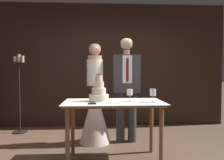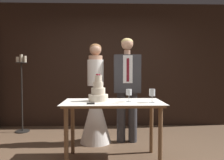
% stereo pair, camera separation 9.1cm
% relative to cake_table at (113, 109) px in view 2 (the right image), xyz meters
% --- Properties ---
extents(wall_back, '(5.20, 0.12, 2.73)m').
position_rel_cake_table_xyz_m(wall_back, '(0.04, 1.96, 0.65)').
color(wall_back, black).
rests_on(wall_back, ground_plane).
extents(cake_table, '(1.37, 0.72, 0.82)m').
position_rel_cake_table_xyz_m(cake_table, '(0.00, 0.00, 0.00)').
color(cake_table, brown).
rests_on(cake_table, ground_plane).
extents(tiered_cake, '(0.27, 0.27, 0.38)m').
position_rel_cake_table_xyz_m(tiered_cake, '(-0.20, 0.05, 0.22)').
color(tiered_cake, beige).
rests_on(tiered_cake, cake_table).
extents(cake_knife, '(0.41, 0.05, 0.02)m').
position_rel_cake_table_xyz_m(cake_knife, '(-0.22, -0.24, 0.12)').
color(cake_knife, silver).
rests_on(cake_knife, cake_table).
extents(wine_glass_near, '(0.08, 0.08, 0.17)m').
position_rel_cake_table_xyz_m(wine_glass_near, '(0.22, -0.03, 0.23)').
color(wine_glass_near, silver).
rests_on(wine_glass_near, cake_table).
extents(wine_glass_middle, '(0.08, 0.08, 0.18)m').
position_rel_cake_table_xyz_m(wine_glass_middle, '(0.52, -0.11, 0.24)').
color(wine_glass_middle, silver).
rests_on(wine_glass_middle, cake_table).
extents(bride, '(0.54, 0.54, 1.71)m').
position_rel_cake_table_xyz_m(bride, '(-0.27, 0.78, -0.09)').
color(bride, white).
rests_on(bride, ground_plane).
extents(groom, '(0.45, 0.25, 1.81)m').
position_rel_cake_table_xyz_m(groom, '(0.27, 0.78, 0.31)').
color(groom, '#38383D').
rests_on(groom, ground_plane).
extents(candle_stand, '(0.28, 0.28, 1.57)m').
position_rel_cake_table_xyz_m(candle_stand, '(-1.80, 1.47, 0.09)').
color(candle_stand, black).
rests_on(candle_stand, ground_plane).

